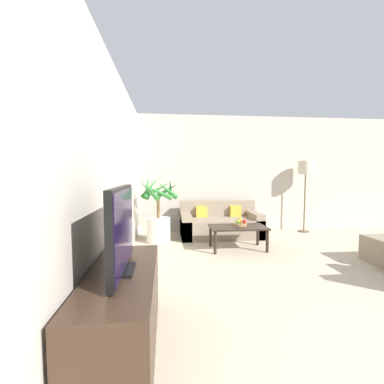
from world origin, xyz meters
TOP-DOWN VIEW (x-y plane):
  - wall_back at (0.00, 6.00)m, footprint 8.24×0.06m
  - wall_left at (-3.35, 2.98)m, footprint 0.06×7.57m
  - tv_console at (-3.04, 1.99)m, footprint 0.50×1.39m
  - television at (-3.04, 1.99)m, footprint 0.18×0.85m
  - potted_palm at (-2.85, 5.11)m, footprint 0.82×0.82m
  - sofa_loveseat at (-1.53, 5.43)m, footprint 1.70×0.82m
  - floor_lamp at (0.51, 5.65)m, footprint 0.34×0.34m
  - coffee_table at (-1.42, 4.45)m, footprint 1.00×0.55m
  - fruit_bowl at (-1.37, 4.52)m, footprint 0.25×0.25m
  - apple_red at (-1.30, 4.47)m, footprint 0.07×0.07m
  - apple_green at (-1.41, 4.48)m, footprint 0.07×0.07m
  - orange_fruit at (-1.36, 4.56)m, footprint 0.08×0.08m

SIDE VIEW (x-z plane):
  - sofa_loveseat at x=-1.53m, z-range -0.11..0.63m
  - tv_console at x=-3.04m, z-range 0.00..0.62m
  - coffee_table at x=-1.42m, z-range 0.15..0.57m
  - fruit_bowl at x=-1.37m, z-range 0.42..0.46m
  - potted_palm at x=-2.85m, z-range -0.18..1.16m
  - apple_green at x=-1.41m, z-range 0.46..0.53m
  - apple_red at x=-1.30m, z-range 0.46..0.54m
  - orange_fruit at x=-1.36m, z-range 0.46..0.55m
  - television at x=-3.04m, z-range 0.62..1.26m
  - wall_back at x=0.00m, z-range 0.00..2.70m
  - wall_left at x=-3.35m, z-range 0.00..2.70m
  - floor_lamp at x=0.51m, z-range 0.59..2.24m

